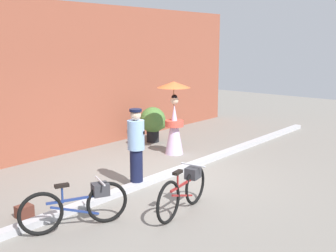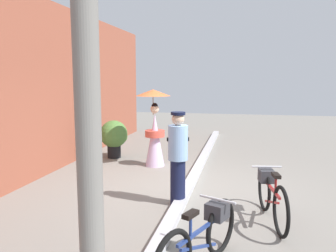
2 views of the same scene
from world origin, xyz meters
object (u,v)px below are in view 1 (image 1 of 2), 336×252
at_px(person_with_parasol, 174,117).
at_px(backpack_on_pavement, 24,211).
at_px(bicycle_far_side, 79,204).
at_px(bicycle_near_officer, 184,189).
at_px(person_officer, 136,146).
at_px(potted_plant_by_door, 154,122).

relative_size(person_with_parasol, backpack_on_pavement, 7.26).
bearing_deg(bicycle_far_side, backpack_on_pavement, 109.33).
bearing_deg(bicycle_near_officer, backpack_on_pavement, 135.90).
bearing_deg(backpack_on_pavement, bicycle_far_side, -70.67).
bearing_deg(bicycle_far_side, person_officer, 18.60).
xyz_separation_m(person_officer, person_with_parasol, (2.49, 1.08, 0.13)).
height_order(bicycle_near_officer, potted_plant_by_door, potted_plant_by_door).
bearing_deg(person_officer, potted_plant_by_door, 37.37).
bearing_deg(bicycle_near_officer, bicycle_far_side, 151.53).
height_order(person_with_parasol, potted_plant_by_door, person_with_parasol).
xyz_separation_m(person_officer, backpack_on_pavement, (-2.31, 0.38, -0.75)).
bearing_deg(potted_plant_by_door, person_officer, -142.63).
xyz_separation_m(bicycle_near_officer, potted_plant_by_door, (3.47, 3.90, 0.19)).
bearing_deg(backpack_on_pavement, person_officer, -9.25).
bearing_deg(person_with_parasol, potted_plant_by_door, 64.41).
height_order(person_officer, person_with_parasol, person_with_parasol).
distance_m(person_officer, potted_plant_by_door, 3.93).
height_order(bicycle_far_side, person_with_parasol, person_with_parasol).
distance_m(bicycle_near_officer, person_officer, 1.62).
relative_size(bicycle_far_side, person_with_parasol, 0.85).
bearing_deg(person_with_parasol, person_officer, -156.67).
bearing_deg(bicycle_far_side, bicycle_near_officer, -28.47).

